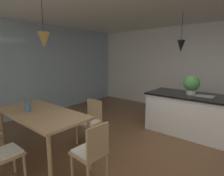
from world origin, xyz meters
TOP-DOWN VIEW (x-y plane):
  - ground_plane at (0.00, 0.00)m, footprint 10.00×8.40m
  - wall_back_kitchen at (0.00, 3.26)m, footprint 10.00×0.12m
  - window_wall_left_glazing at (-4.06, 0.00)m, footprint 0.06×8.40m
  - dining_table at (-1.86, -1.11)m, footprint 1.90×0.89m
  - chair_near_right at (-1.43, -1.93)m, footprint 0.40×0.40m
  - chair_kitchen_end at (-0.54, -1.11)m, footprint 0.41×0.41m
  - chair_far_right at (-1.44, -0.30)m, footprint 0.42×0.42m
  - kitchen_island at (0.05, 1.49)m, footprint 2.04×0.94m
  - pendant_over_table at (-1.73, -1.03)m, footprint 0.21×0.21m
  - pendant_over_island_main at (-0.35, 1.49)m, footprint 0.17×0.17m
  - potted_plant_on_island at (-0.06, 1.49)m, footprint 0.35×0.35m
  - vase_on_dining_table at (-2.08, -1.24)m, footprint 0.12×0.12m

SIDE VIEW (x-z plane):
  - ground_plane at x=0.00m, z-range -0.04..0.00m
  - kitchen_island at x=0.05m, z-range 0.01..0.92m
  - chair_near_right at x=-1.43m, z-range 0.04..0.91m
  - chair_kitchen_end at x=-0.54m, z-range 0.04..0.91m
  - chair_far_right at x=-1.44m, z-range 0.04..0.91m
  - dining_table at x=-1.86m, z-range 0.31..1.06m
  - vase_on_dining_table at x=-2.08m, z-range 0.76..0.93m
  - potted_plant_on_island at x=-0.06m, z-range 0.92..1.34m
  - wall_back_kitchen at x=0.00m, z-range 0.00..2.70m
  - window_wall_left_glazing at x=-4.06m, z-range 0.00..2.70m
  - pendant_over_island_main at x=-0.35m, z-range 1.54..2.40m
  - pendant_over_table at x=-1.73m, z-range 1.60..2.42m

